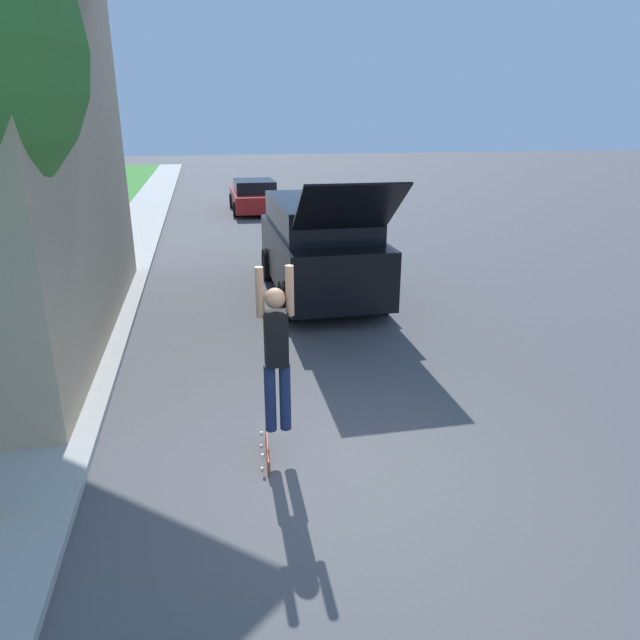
# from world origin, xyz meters

# --- Properties ---
(ground_plane) EXTENTS (120.00, 120.00, 0.00)m
(ground_plane) POSITION_xyz_m (0.00, 0.00, 0.00)
(ground_plane) COLOR #49494C
(sidewalk) EXTENTS (1.80, 80.00, 0.10)m
(sidewalk) POSITION_xyz_m (-3.60, 6.00, 0.05)
(sidewalk) COLOR #9E9E99
(sidewalk) RESTS_ON ground_plane
(suv_parked) EXTENTS (2.20, 5.56, 2.78)m
(suv_parked) POSITION_xyz_m (1.20, 6.67, 1.12)
(suv_parked) COLOR black
(suv_parked) RESTS_ON ground_plane
(car_down_street) EXTENTS (1.97, 4.24, 1.32)m
(car_down_street) POSITION_xyz_m (0.93, 19.14, 0.64)
(car_down_street) COLOR maroon
(car_down_street) RESTS_ON ground_plane
(skateboarder) EXTENTS (0.41, 0.22, 1.93)m
(skateboarder) POSITION_xyz_m (-0.56, 0.42, 1.35)
(skateboarder) COLOR #192347
(skateboarder) RESTS_ON ground_plane
(skateboard) EXTENTS (0.15, 0.78, 0.23)m
(skateboard) POSITION_xyz_m (-0.72, 0.40, 0.09)
(skateboard) COLOR #B73D23
(skateboard) RESTS_ON ground_plane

